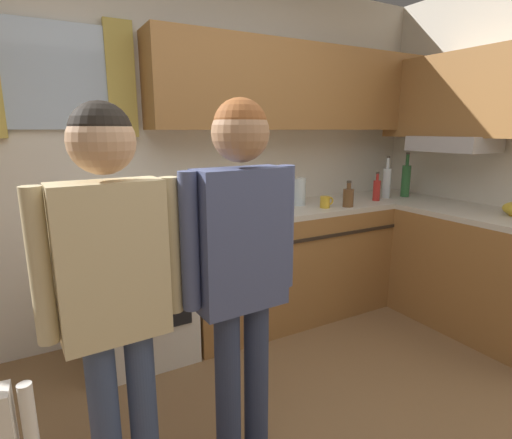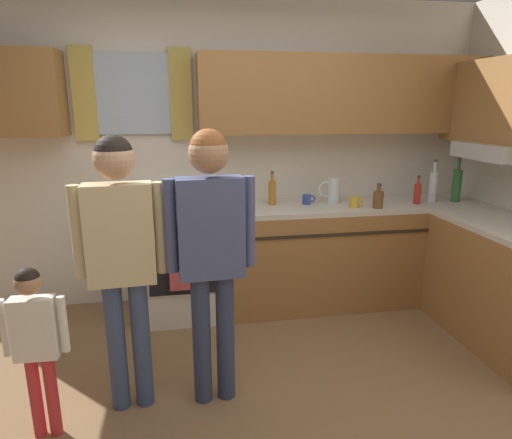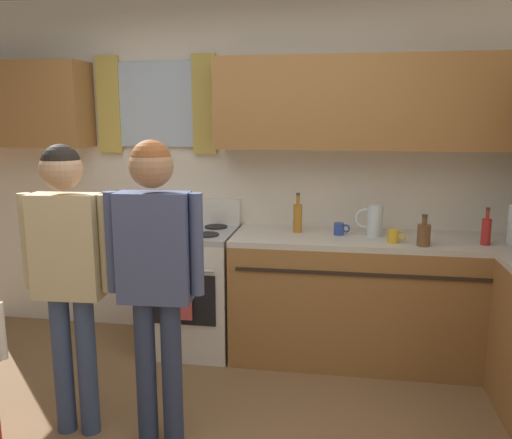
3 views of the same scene
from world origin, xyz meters
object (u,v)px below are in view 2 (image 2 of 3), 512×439
Objects in this scene: adult_in_plaid at (211,238)px; stove_oven at (182,260)px; bottle_tall_clear at (433,186)px; mug_mustard_yellow at (355,202)px; mug_cobalt_blue at (307,199)px; small_child at (35,334)px; bottle_wine_green at (457,185)px; bottle_sauce_red at (417,193)px; water_pitcher at (333,190)px; adult_holding_child at (121,245)px; bottle_squat_brown at (378,199)px; bottle_oil_amber at (272,192)px.

stove_oven is at bearing 97.88° from adult_in_plaid.
bottle_tall_clear is 0.77m from mug_mustard_yellow.
mug_cobalt_blue is 0.12× the size of small_child.
bottle_wine_green is at bearing -9.26° from bottle_tall_clear.
bottle_wine_green is (0.38, 0.03, 0.06)m from bottle_sauce_red.
mug_cobalt_blue reaches higher than small_child.
water_pitcher is at bearing 47.18° from adult_in_plaid.
bottle_sauce_red is 0.67× the size of bottle_tall_clear.
adult_in_plaid is at bearing -140.62° from mug_mustard_yellow.
adult_holding_child is at bearing 22.57° from small_child.
bottle_tall_clear is at bearing 7.47° from mug_mustard_yellow.
bottle_wine_green is at bearing 21.92° from small_child.
small_child is (-0.43, -0.18, -0.40)m from adult_holding_child.
water_pitcher reaches higher than mug_mustard_yellow.
bottle_sauce_red reaches higher than mug_cobalt_blue.
bottle_tall_clear is 1.12m from mug_cobalt_blue.
bottle_squat_brown reaches higher than stove_oven.
bottle_tall_clear is at bearing -6.18° from water_pitcher.
adult_holding_child reaches higher than mug_mustard_yellow.
bottle_oil_amber is at bearing 4.69° from stove_oven.
mug_mustard_yellow is at bearing 39.38° from adult_in_plaid.
stove_oven is 1.55m from small_child.
adult_in_plaid is at bearing -82.12° from stove_oven.
adult_holding_child reaches higher than bottle_sauce_red.
adult_holding_child reaches higher than small_child.
mug_mustard_yellow is 0.08× the size of adult_holding_child.
water_pitcher is at bearing -2.92° from bottle_oil_amber.
adult_in_plaid reaches higher than small_child.
stove_oven is 0.95m from bottle_oil_amber.
mug_mustard_yellow is at bearing 162.83° from bottle_squat_brown.
bottle_oil_amber reaches higher than bottle_squat_brown.
mug_cobalt_blue is at bearing 53.33° from adult_in_plaid.
bottle_tall_clear is 1.28× the size of bottle_oil_amber.
bottle_tall_clear is 3.24m from small_child.
water_pitcher is 0.23× the size of small_child.
mug_mustard_yellow is 0.07× the size of adult_in_plaid.
bottle_sauce_red is at bearing -176.12° from bottle_wine_green.
adult_in_plaid is at bearing -115.87° from bottle_oil_amber.
bottle_tall_clear is at bearing 18.45° from bottle_sauce_red.
bottle_sauce_red is 1.25m from bottle_oil_amber.
bottle_wine_green reaches higher than mug_cobalt_blue.
mug_cobalt_blue is at bearing 174.84° from bottle_wine_green.
stove_oven is at bearing -175.31° from bottle_oil_amber.
bottle_sauce_red is 3.05m from small_child.
mug_mustard_yellow is (0.65, -0.22, -0.06)m from bottle_oil_amber.
bottle_oil_amber reaches higher than small_child.
adult_in_plaid is at bearing -2.28° from adult_holding_child.
bottle_wine_green is at bearing 8.85° from bottle_squat_brown.
bottle_tall_clear is at bearing 29.35° from adult_in_plaid.
bottle_wine_green is 0.97m from mug_mustard_yellow.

